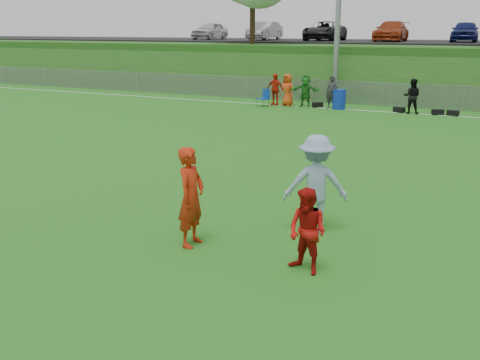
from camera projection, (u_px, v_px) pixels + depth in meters
The scene contains 14 objects.
ground at pixel (208, 228), 11.33m from camera, with size 120.00×120.00×0.00m, color #196515.
sideline_far at pixel (377, 111), 27.00m from camera, with size 60.00×0.10×0.01m, color white.
fence at pixel (385, 94), 28.57m from camera, with size 58.00×0.06×1.30m.
berm at pixel (415, 65), 37.91m from camera, with size 120.00×18.00×3.00m, color #1B4D15.
parking_lot at pixel (421, 42), 39.23m from camera, with size 120.00×12.00×0.10m, color black.
car_row at pixel (403, 31), 38.62m from camera, with size 32.04×5.18×1.44m.
spectator_row at pixel (321, 92), 27.98m from camera, with size 8.14×0.75×1.69m.
gear_bags at pixel (400, 110), 26.61m from camera, with size 7.33×0.54×0.26m.
player_red_left at pixel (191, 197), 10.19m from camera, with size 0.71×0.47×1.95m, color #B4240C.
player_red_center at pixel (307, 231), 9.07m from camera, with size 0.73×0.57×1.50m, color #AB100B.
player_blue at pixel (316, 184), 10.88m from camera, with size 1.31×0.75×2.03m, color #8BA0C1.
frisbee at pixel (310, 171), 11.19m from camera, with size 0.24×0.24×0.02m.
recycling_bin at pixel (339, 99), 27.64m from camera, with size 0.67×0.67×1.01m, color #0F2FAA.
camp_chair at pixel (263, 101), 28.66m from camera, with size 0.67×0.67×0.91m.
Camera 1 is at (5.12, -9.32, 4.09)m, focal length 40.00 mm.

